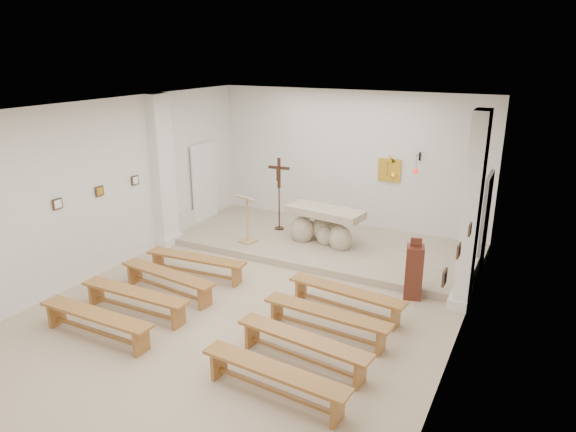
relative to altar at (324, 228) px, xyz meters
The scene contains 31 objects.
ground 3.44m from the altar, 90.83° to the right, with size 7.00×10.00×0.00m, color tan.
wall_left 5.07m from the altar, 136.12° to the right, with size 0.02×10.00×3.50m, color white.
wall_right 5.00m from the altar, 44.69° to the right, with size 0.02×10.00×3.50m, color white.
wall_back 2.02m from the altar, 91.79° to the left, with size 7.00×0.02×3.50m, color white.
ceiling 4.53m from the altar, 90.83° to the right, with size 7.00×10.00×0.02m, color silver.
sanctuary_platform 0.44m from the altar, 117.23° to the left, with size 6.98×3.00×0.15m, color tan.
pilaster_left 3.90m from the altar, 157.68° to the right, with size 0.26×0.55×3.50m, color white.
pilaster_right 3.82m from the altar, 22.92° to the right, with size 0.26×0.55×3.50m, color white.
gold_wall_relief 2.18m from the altar, 57.27° to the left, with size 0.55×0.04×0.55m, color yellow.
sanctuary_lamp 2.51m from the altar, 37.48° to the left, with size 0.11×0.36×0.44m.
station_frame_left_front 5.62m from the altar, 129.94° to the right, with size 0.03×0.20×0.20m, color #3C291A.
station_frame_left_mid 4.91m from the altar, 137.69° to the right, with size 0.03×0.20×0.20m, color #3C291A.
station_frame_left_rear 4.33m from the altar, 147.95° to the right, with size 0.03×0.20×0.20m, color #3C291A.
station_frame_right_front 5.55m from the altar, 50.87° to the right, with size 0.03×0.20×0.20m, color #3C291A.
station_frame_right_mid 4.84m from the altar, 43.13° to the right, with size 0.03×0.20×0.20m, color #3C291A.
station_frame_right_rear 4.25m from the altar, 32.79° to the right, with size 0.03×0.20×0.20m, color #3C291A.
radiator_left 3.56m from the altar, 168.57° to the right, with size 0.10×0.85×0.52m, color silver.
radiator_right 3.46m from the altar, 11.76° to the right, with size 0.10×0.85×0.52m, color silver.
altar is the anchor object (origin of this frame).
lectern 1.79m from the altar, 153.70° to the right, with size 0.47×0.42×1.15m.
crucifix_stand 1.57m from the altar, 165.46° to the left, with size 0.54×0.24×1.80m.
potted_plant 1.00m from the altar, 136.28° to the left, with size 0.42×0.37×0.47m, color #245020.
donation_pedestal 2.88m from the altar, 31.66° to the right, with size 0.39×0.39×1.18m.
bench_left_front 3.12m from the altar, 122.20° to the right, with size 2.17×0.51×0.45m.
bench_right_front 3.07m from the altar, 59.36° to the right, with size 2.17×0.58×0.45m.
bench_left_second 3.88m from the altar, 115.36° to the right, with size 2.17×0.58×0.45m.
bench_right_second 3.84m from the altar, 65.97° to the right, with size 2.16×0.47×0.45m.
bench_left_third 4.68m from the altar, 110.81° to the right, with size 2.15×0.36×0.45m.
bench_right_third 4.65m from the altar, 70.34° to the right, with size 2.17×0.58×0.45m.
bench_left_fourth 5.50m from the altar, 107.60° to the right, with size 2.15×0.34×0.45m.
bench_right_fourth 5.47m from the altar, 73.39° to the right, with size 2.17×0.49×0.45m.
Camera 1 is at (4.40, -6.85, 4.41)m, focal length 32.00 mm.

